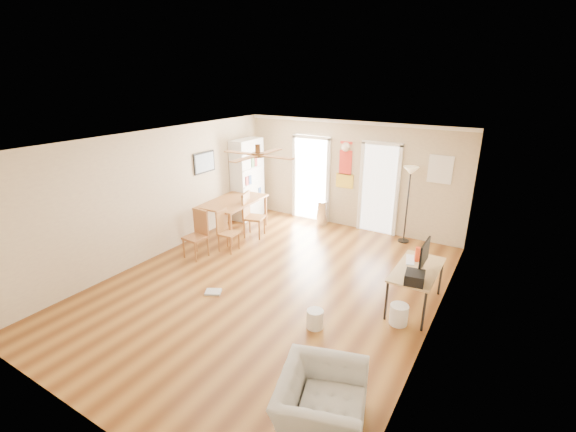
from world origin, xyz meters
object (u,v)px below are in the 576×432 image
Objects in this scene: dining_chair_right_b at (228,231)px; wastebasket_b at (399,314)px; printer at (415,278)px; wastebasket_a at (315,319)px; bookshelf at (247,179)px; dining_chair_right_a at (254,215)px; trash_can at (322,213)px; armchair at (321,405)px; dining_table at (234,216)px; torchiere_lamp at (407,205)px; dining_chair_near at (195,235)px; computer_desk at (415,288)px.

dining_chair_right_b is 3.99m from wastebasket_b.
wastebasket_a is (-1.19, -0.87, -0.63)m from printer.
dining_chair_right_b is (0.92, -1.95, -0.59)m from bookshelf.
dining_chair_right_b reaches higher than wastebasket_a.
dining_chair_right_a is 3.77m from wastebasket_a.
dining_chair_right_b reaches higher than trash_can.
armchair is (3.75, -4.01, -0.19)m from dining_chair_right_a.
dining_table is at bearing 153.16° from printer.
dining_chair_right_a is 3.46m from torchiere_lamp.
dining_chair_right_a is at bearing -123.68° from trash_can.
dining_chair_near is at bearing 150.21° from dining_chair_right_a.
bookshelf is 5.60m from wastebasket_b.
wastebasket_a is (3.24, -0.89, -0.35)m from dining_chair_near.
computer_desk is at bearing 9.83° from dining_chair_near.
dining_chair_near is 3.40× the size of wastebasket_a.
printer reaches higher than computer_desk.
wastebasket_b is at bearing 35.29° from wastebasket_a.
dining_chair_right_b is 0.88× the size of armchair.
computer_desk reaches higher than wastebasket_b.
dining_chair_right_a reaches higher than dining_table.
computer_desk is at bearing -31.60° from bookshelf.
computer_desk is (0.88, -2.58, -0.52)m from torchiere_lamp.
torchiere_lamp is at bearing -9.49° from armchair.
bookshelf is 2.03× the size of armchair.
dining_table is at bearing 145.15° from wastebasket_a.
printer is at bearing -72.74° from torchiere_lamp.
dining_chair_right_a reaches higher than trash_can.
dining_chair_near is at bearing 171.06° from printer.
torchiere_lamp is (3.10, 2.44, 0.42)m from dining_chair_right_b.
dining_chair_right_a is 4.27m from wastebasket_b.
dining_chair_right_b is at bearing 61.49° from dining_chair_near.
dining_chair_right_a reaches higher than printer.
bookshelf is at bearing 105.70° from dining_chair_near.
bookshelf reaches higher than torchiere_lamp.
armchair is at bearing -27.10° from dining_chair_near.
printer is at bearing -35.86° from bookshelf.
torchiere_lamp reaches higher than wastebasket_b.
dining_chair_right_a is at bearing 139.62° from wastebasket_a.
dining_chair_right_b is at bearing -58.07° from dining_table.
dining_table is 2.22m from trash_can.
torchiere_lamp is 1.35× the size of computer_desk.
dining_chair_right_b is (0.55, -0.88, 0.04)m from dining_table.
torchiere_lamp is at bearing -55.40° from dining_chair_right_b.
printer is 2.51m from armchair.
dining_chair_right_a is at bearing -56.05° from bookshelf.
trash_can is (1.39, 3.06, -0.18)m from dining_chair_near.
armchair is at bearing -60.61° from wastebasket_a.
dining_table is 1.59× the size of armchair.
printer is (0.95, -3.06, -0.10)m from torchiere_lamp.
dining_table is at bearing 28.30° from dining_chair_right_b.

